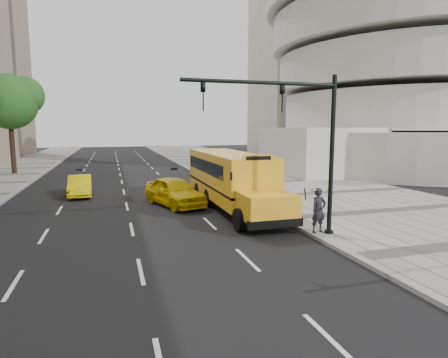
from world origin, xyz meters
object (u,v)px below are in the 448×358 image
object	(u,v)px
taxi_far	(80,186)
taxi_near	(174,191)
pedestrian	(319,210)
tree_c	(10,101)
school_bus	(230,175)
traffic_signal	(300,135)

from	to	relation	value
taxi_far	taxi_near	bearing A→B (deg)	-44.56
taxi_far	pedestrian	bearing A→B (deg)	-54.14
tree_c	taxi_near	bearing A→B (deg)	-56.65
school_bus	pedestrian	size ratio (longest dim) A/B	6.31
tree_c	school_bus	size ratio (longest dim) A/B	0.80
taxi_near	pedestrian	world-z (taller)	pedestrian
tree_c	pedestrian	bearing A→B (deg)	-57.37
tree_c	pedestrian	world-z (taller)	tree_c
taxi_near	pedestrian	xyz separation A→B (m)	(4.60, -7.70, 0.25)
taxi_far	tree_c	bearing A→B (deg)	113.64
taxi_near	traffic_signal	xyz separation A→B (m)	(3.58, -7.90, 3.28)
school_bus	taxi_near	size ratio (longest dim) A/B	2.43
school_bus	traffic_signal	bearing A→B (deg)	-84.07
school_bus	taxi_far	xyz separation A→B (m)	(-8.25, 6.04, -1.10)
taxi_far	pedestrian	xyz separation A→B (m)	(9.97, -12.51, 0.41)
taxi_far	pedestrian	size ratio (longest dim) A/B	2.19
tree_c	taxi_far	bearing A→B (deg)	-63.68
school_bus	traffic_signal	size ratio (longest dim) A/B	1.81
taxi_near	taxi_far	distance (m)	7.20
school_bus	pedestrian	world-z (taller)	school_bus
school_bus	taxi_far	bearing A→B (deg)	143.76
tree_c	traffic_signal	size ratio (longest dim) A/B	1.45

